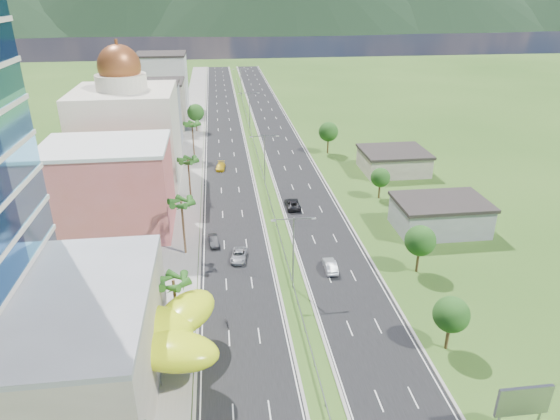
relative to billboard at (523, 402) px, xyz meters
name	(u,v)px	position (x,y,z in m)	size (l,w,h in m)	color
ground	(305,332)	(-17.00, 18.00, -4.42)	(500.00, 500.00, 0.00)	#2D5119
road_left	(225,135)	(-24.50, 108.00, -4.40)	(11.00, 260.00, 0.04)	black
road_right	(277,133)	(-9.50, 108.00, -4.40)	(11.00, 260.00, 0.04)	black
sidewalk_left	(191,136)	(-34.00, 108.00, -4.36)	(7.00, 260.00, 0.12)	gray
median_guardrail	(256,151)	(-17.00, 89.99, -3.80)	(0.10, 216.06, 0.76)	gray
streetlight_median_b	(293,246)	(-17.00, 28.00, 2.33)	(6.04, 0.25, 11.00)	gray
streetlight_median_c	(265,155)	(-17.00, 68.00, 2.33)	(6.04, 0.25, 11.00)	gray
streetlight_median_d	(249,107)	(-17.00, 113.00, 2.33)	(6.04, 0.25, 11.00)	gray
streetlight_median_e	(241,80)	(-17.00, 158.00, 2.33)	(6.04, 0.25, 11.00)	gray
mall_podium	(3,351)	(-49.00, 12.00, 1.08)	(30.00, 24.00, 11.00)	gray
lime_canopy	(129,333)	(-37.00, 14.00, 0.57)	(18.00, 15.00, 7.40)	#CDE516
pink_shophouse	(110,190)	(-45.00, 50.00, 3.08)	(20.00, 15.00, 15.00)	#D05E55
domed_building	(128,132)	(-45.00, 73.00, 6.93)	(20.00, 20.00, 28.70)	beige
midrise_grey	(148,118)	(-44.00, 98.00, 3.58)	(16.00, 15.00, 16.00)	gray
midrise_beige	(157,105)	(-44.00, 120.00, 2.08)	(16.00, 15.00, 13.00)	gray
midrise_white	(163,83)	(-44.00, 143.00, 4.58)	(16.00, 15.00, 18.00)	silver
billboard	(523,402)	(0.00, 0.00, 0.00)	(5.20, 0.35, 6.20)	gray
shed_near	(440,217)	(11.00, 43.00, -1.92)	(15.00, 10.00, 5.00)	gray
shed_far	(393,162)	(13.00, 73.00, -2.22)	(14.00, 12.00, 4.40)	gray
palm_tree_b	(174,283)	(-32.50, 20.00, 2.64)	(3.60, 3.60, 8.10)	#47301C
palm_tree_c	(181,205)	(-32.50, 40.00, 4.08)	(3.60, 3.60, 9.60)	#47301C
palm_tree_d	(188,162)	(-32.50, 63.00, 3.12)	(3.60, 3.60, 8.60)	#47301C
palm_tree_e	(192,125)	(-32.50, 88.00, 3.89)	(3.60, 3.60, 9.40)	#47301C
leafy_tree_lfar	(196,113)	(-32.50, 113.00, 1.16)	(4.90, 4.90, 8.05)	#47301C
leafy_tree_ra	(451,315)	(-1.00, 13.00, 0.35)	(4.20, 4.20, 6.90)	#47301C
leafy_tree_rb	(420,241)	(2.00, 30.00, 0.76)	(4.55, 4.55, 7.47)	#47301C
leafy_tree_rc	(380,178)	(5.00, 58.00, -0.05)	(3.85, 3.85, 6.33)	#47301C
leafy_tree_rd	(328,132)	(1.00, 88.00, 1.16)	(4.90, 4.90, 8.05)	#47301C
mountain_ridge	(286,30)	(43.00, 468.00, -4.42)	(860.00, 140.00, 90.00)	black
car_dark_left	(213,241)	(-28.08, 42.33, -3.67)	(1.50, 4.30, 1.42)	black
car_silver_mid_left	(239,255)	(-24.16, 36.93, -3.69)	(2.28, 4.95, 1.37)	#929499
car_yellow_far_left	(221,166)	(-26.22, 79.09, -3.69)	(1.94, 4.77, 1.38)	gold
car_silver_right	(330,265)	(-10.76, 31.96, -3.60)	(1.66, 4.77, 1.57)	#B4B5BC
car_dark_far_right	(293,204)	(-12.89, 55.46, -3.60)	(2.60, 5.63, 1.57)	black
motorcycle	(227,321)	(-26.52, 20.49, -3.73)	(0.62, 2.03, 1.30)	black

